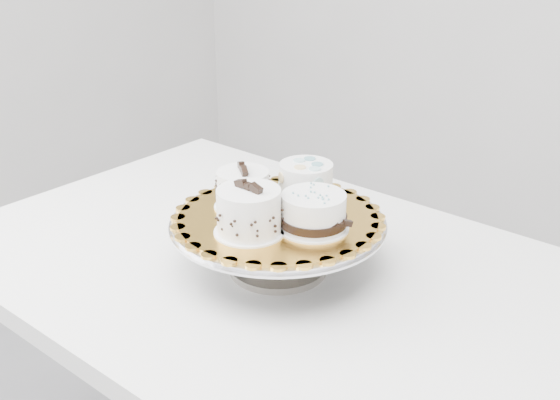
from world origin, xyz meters
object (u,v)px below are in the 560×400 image
Objects in this scene: cake_board at (278,217)px; cake_dots at (306,182)px; cake_stand at (278,235)px; cake_banded at (243,191)px; cake_ribbon at (314,213)px; cake_swirl at (249,212)px; table at (271,302)px.

cake_board is 0.09m from cake_dots.
cake_dots is at bearing 91.59° from cake_board.
cake_board reaches higher than cake_stand.
cake_dots is (-0.00, 0.08, 0.07)m from cake_stand.
cake_ribbon is (0.14, 0.01, -0.00)m from cake_banded.
cake_ribbon reaches higher than cake_stand.
cake_ribbon is (0.07, -0.00, 0.06)m from cake_stand.
cake_swirl reaches higher than cake_dots.
cake_stand is 3.21× the size of cake_swirl.
cake_ribbon is (0.10, -0.02, 0.21)m from table.
table is at bearing 151.43° from cake_stand.
cake_banded is at bearing -146.02° from table.
cake_ribbon is at bearing 41.48° from cake_banded.
table is 0.19m from cake_board.
cake_swirl reaches higher than cake_stand.
table is 3.25× the size of cake_stand.
cake_stand reaches higher than table.
cake_board is 0.08m from cake_banded.
cake_banded is 0.11m from cake_dots.
cake_banded is (-0.07, -0.01, 0.03)m from cake_board.
cake_board is 2.67× the size of cake_banded.
cake_swirl is 0.90× the size of cake_banded.
cake_banded is (-0.04, -0.02, 0.22)m from table.
cake_dots is at bearing 95.25° from cake_swirl.
cake_stand is 0.03m from cake_board.
cake_ribbon is at bearing -59.06° from cake_dots.
cake_banded is (-0.07, -0.01, 0.07)m from cake_stand.
table is 3.54× the size of cake_board.
cake_banded is 0.93× the size of cake_ribbon.
cake_dots is at bearing 155.35° from cake_ribbon.
cake_swirl is at bearing -4.74° from cake_banded.
cake_stand is 2.69× the size of cake_ribbon.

